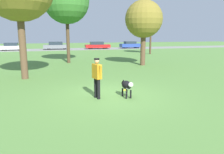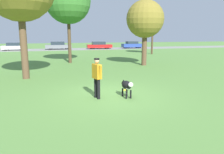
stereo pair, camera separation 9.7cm
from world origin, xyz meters
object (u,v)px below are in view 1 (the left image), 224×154
at_px(parked_car_red, 97,45).
at_px(tree_mid_center, 66,1).
at_px(parked_car_grey, 56,46).
at_px(parked_car_blue, 130,45).
at_px(person, 97,75).
at_px(tree_near_right, 144,19).
at_px(dog, 127,86).
at_px(frisbee, 125,90).
at_px(parked_car_white, 12,47).
at_px(tree_far_right, 151,22).

bearing_deg(parked_car_red, tree_mid_center, -108.27).
xyz_separation_m(parked_car_grey, parked_car_blue, (13.89, -0.47, -0.01)).
relative_size(person, tree_near_right, 0.31).
relative_size(parked_car_grey, parked_car_blue, 1.13).
bearing_deg(parked_car_red, dog, -98.28).
bearing_deg(parked_car_blue, person, -113.46).
xyz_separation_m(dog, frisbee, (0.34, 1.21, -0.51)).
xyz_separation_m(parked_car_white, parked_car_red, (14.59, -0.45, 0.03)).
xyz_separation_m(dog, parked_car_red, (5.85, 31.25, 0.14)).
xyz_separation_m(tree_far_right, parked_car_white, (-19.12, 12.95, -3.71)).
height_order(tree_near_right, parked_car_grey, tree_near_right).
height_order(frisbee, parked_car_red, parked_car_red).
bearing_deg(parked_car_white, parked_car_grey, 1.72).
height_order(tree_mid_center, parked_car_white, tree_mid_center).
relative_size(tree_mid_center, parked_car_red, 1.66).
relative_size(dog, tree_mid_center, 0.14).
relative_size(dog, tree_near_right, 0.19).
distance_m(tree_near_right, parked_car_grey, 23.84).
height_order(frisbee, parked_car_white, parked_car_white).
bearing_deg(dog, parked_car_red, 165.74).
distance_m(person, tree_far_right, 22.10).
distance_m(tree_mid_center, tree_near_right, 7.15).
height_order(parked_car_white, parked_car_blue, parked_car_blue).
xyz_separation_m(tree_far_right, parked_car_blue, (2.02, 12.52, -3.66)).
height_order(person, dog, person).
distance_m(parked_car_white, parked_car_grey, 7.25).
bearing_deg(frisbee, dog, -105.59).
bearing_deg(parked_car_white, parked_car_red, -0.39).
xyz_separation_m(tree_far_right, parked_car_grey, (-11.87, 12.99, -3.65)).
relative_size(dog, tree_far_right, 0.19).
distance_m(frisbee, tree_mid_center, 12.61).
distance_m(tree_mid_center, parked_car_blue, 23.80).
relative_size(frisbee, tree_mid_center, 0.03).
distance_m(tree_near_right, parked_car_blue, 23.78).
height_order(tree_mid_center, parked_car_grey, tree_mid_center).
xyz_separation_m(frisbee, parked_car_white, (-9.07, 30.50, 0.61)).
xyz_separation_m(dog, tree_near_right, (4.81, 8.98, 3.37)).
bearing_deg(person, frisbee, 105.05).
bearing_deg(parked_car_grey, parked_car_blue, -0.24).
bearing_deg(parked_car_grey, parked_car_white, -177.97).
bearing_deg(parked_car_red, parked_car_blue, 2.55).
xyz_separation_m(frisbee, parked_car_red, (5.52, 30.05, 0.65)).
relative_size(dog, frisbee, 4.76).
xyz_separation_m(person, tree_mid_center, (0.01, 12.15, 4.57)).
distance_m(frisbee, parked_car_blue, 32.41).
distance_m(tree_near_right, parked_car_red, 22.53).
bearing_deg(tree_far_right, person, -122.16).
height_order(person, tree_near_right, tree_near_right).
bearing_deg(dog, person, -105.20).
bearing_deg(frisbee, tree_far_right, 60.20).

